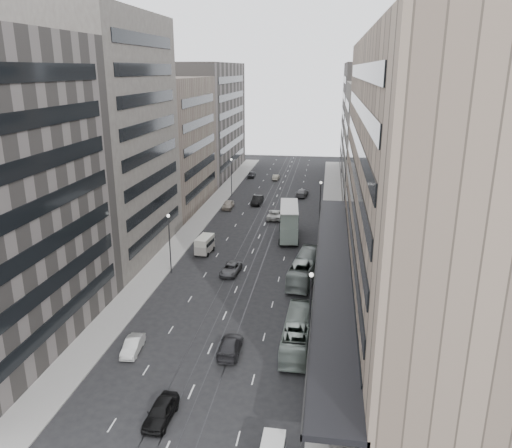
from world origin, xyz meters
The scene contains 28 objects.
ground centered at (0.00, 0.00, 0.00)m, with size 220.00×220.00×0.00m, color black.
sidewalk_right centered at (12.00, 37.50, 0.07)m, with size 4.00×125.00×0.15m, color gray.
sidewalk_left centered at (-12.00, 37.50, 0.07)m, with size 4.00×125.00×0.15m, color gray.
department_store centered at (21.45, 8.00, 14.95)m, with size 19.20×60.00×30.00m.
building_right_mid centered at (21.50, 52.00, 12.00)m, with size 15.00×28.00×24.00m, color #4F4B45.
building_right_far centered at (21.50, 82.00, 14.00)m, with size 15.00×32.00×28.00m, color #5B5652.
building_left_b centered at (-21.50, 19.00, 17.00)m, with size 15.00×26.00×34.00m, color #4F4B45.
building_left_c centered at (-21.50, 46.00, 12.50)m, with size 15.00×28.00×25.00m, color #675D50.
building_left_d centered at (-21.50, 79.00, 14.00)m, with size 15.00×38.00×28.00m, color #5B5652.
lamp_right_near centered at (9.70, -5.00, 5.20)m, with size 0.44×0.44×8.32m.
lamp_right_far centered at (9.70, 35.00, 5.20)m, with size 0.44×0.44×8.32m.
lamp_left_near centered at (-9.70, 12.00, 5.20)m, with size 0.44×0.44×8.32m.
lamp_left_far centered at (-9.70, 55.00, 5.20)m, with size 0.44×0.44×8.32m.
bus_near centered at (8.50, -4.21, 1.49)m, with size 2.50×10.67×2.97m, color gray.
bus_far centered at (8.37, 12.39, 1.61)m, with size 2.70×11.54×3.21m, color gray.
double_decker centered at (4.90, 28.85, 2.97)m, with size 3.82×10.28×5.51m.
panel_van centered at (-7.00, 20.04, 1.44)m, with size 2.36×4.31×2.61m.
sedan_0 centered at (-1.38, -16.82, 0.77)m, with size 1.83×4.55×1.55m, color black.
sedan_1 centered at (-7.34, -7.68, 0.68)m, with size 1.44×4.14×1.36m, color beige.
sedan_2 centered at (-1.64, 12.94, 0.67)m, with size 2.22×4.82×1.34m, color #515153.
sedan_3 centered at (2.11, -6.42, 0.74)m, with size 2.08×5.13×1.49m, color #232325.
sedan_4 centered at (-8.50, 45.09, 0.81)m, with size 1.92×4.77×1.63m, color #A89B8B.
sedan_5 centered at (-3.27, 49.40, 0.86)m, with size 1.81×5.20×1.71m, color black.
sedan_6 centered at (1.46, 39.70, 0.81)m, with size 2.67×5.80×1.61m, color silver.
sedan_7 centered at (5.44, 57.26, 0.81)m, with size 2.27×5.59×1.62m, color #575759.
sedan_8 centered at (-8.50, 75.25, 0.76)m, with size 1.80×4.47×1.52m, color #29292C.
sedan_9 centered at (-1.98, 73.30, 0.67)m, with size 1.43×4.09×1.35m, color #A69F89.
pedestrian centered at (10.20, -15.32, 1.05)m, with size 0.65×0.43×1.80m, color black.
Camera 1 is at (10.83, -48.41, 26.54)m, focal length 35.00 mm.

